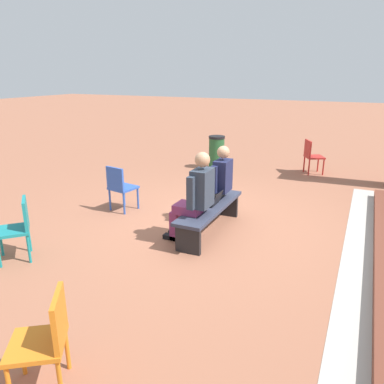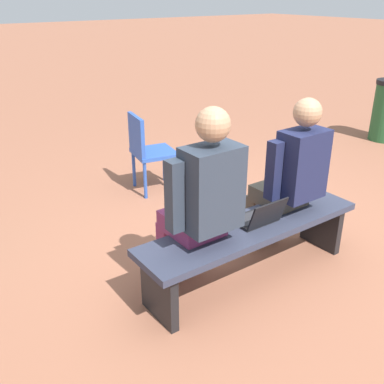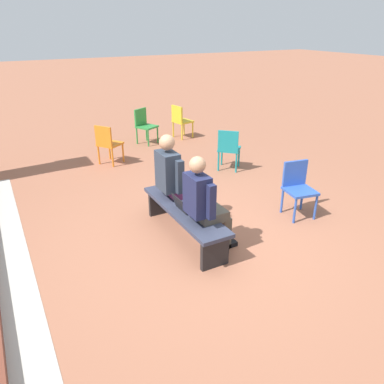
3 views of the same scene
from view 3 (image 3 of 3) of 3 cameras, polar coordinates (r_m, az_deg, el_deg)
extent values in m
plane|color=#9E6047|center=(5.18, 2.65, -7.58)|extent=(60.00, 60.00, 0.00)
cube|color=#B7B2A8|center=(4.86, -25.08, -12.52)|extent=(6.97, 0.40, 0.01)
cube|color=#33384C|center=(5.08, -1.20, -2.72)|extent=(1.80, 0.44, 0.05)
cube|color=black|center=(4.59, 3.50, -9.22)|extent=(0.06, 0.37, 0.40)
cube|color=black|center=(5.83, -4.82, -1.53)|extent=(0.06, 0.37, 0.40)
cube|color=#4C473D|center=(4.79, 2.91, -3.47)|extent=(0.31, 0.37, 0.13)
cube|color=#4C473D|center=(4.95, 5.19, -6.25)|extent=(0.10, 0.11, 0.45)
cube|color=black|center=(5.08, 5.64, -7.96)|extent=(0.10, 0.22, 0.06)
cube|color=#4C473D|center=(5.07, 4.15, -5.41)|extent=(0.10, 0.11, 0.45)
cube|color=black|center=(5.20, 4.61, -7.11)|extent=(0.10, 0.22, 0.06)
cube|color=#1E2347|center=(4.55, 0.81, -0.44)|extent=(0.35, 0.22, 0.52)
cube|color=#195133|center=(4.62, 2.06, -0.57)|extent=(0.05, 0.01, 0.31)
cube|color=#1E2347|center=(4.41, 2.95, -1.55)|extent=(0.08, 0.09, 0.44)
cube|color=#1E2347|center=(4.76, 0.18, 0.50)|extent=(0.08, 0.09, 0.44)
sphere|color=tan|center=(4.40, 0.84, 4.16)|extent=(0.20, 0.20, 0.20)
cube|color=#7F2D5B|center=(5.45, -1.56, 0.21)|extent=(0.34, 0.39, 0.14)
cube|color=#7F2D5B|center=(5.58, 0.69, -2.38)|extent=(0.11, 0.12, 0.45)
cube|color=black|center=(5.70, 1.21, -3.96)|extent=(0.11, 0.24, 0.07)
cube|color=#7F2D5B|center=(5.72, -0.17, -1.68)|extent=(0.11, 0.12, 0.45)
cube|color=black|center=(5.83, 0.34, -3.23)|extent=(0.11, 0.24, 0.07)
cube|color=#2D3847|center=(5.23, -3.72, 3.20)|extent=(0.37, 0.24, 0.55)
cube|color=#2D3847|center=(5.06, -1.86, 2.28)|extent=(0.09, 0.10, 0.47)
cube|color=#2D3847|center=(5.46, -4.12, 3.92)|extent=(0.09, 0.10, 0.47)
sphere|color=tan|center=(5.09, -3.84, 7.54)|extent=(0.22, 0.22, 0.22)
cube|color=black|center=(5.04, -0.54, -2.49)|extent=(0.32, 0.22, 0.02)
cube|color=#2D2D33|center=(5.04, -0.44, -2.34)|extent=(0.29, 0.15, 0.00)
cube|color=black|center=(4.94, -1.99, -1.75)|extent=(0.32, 0.07, 0.19)
cube|color=#33519E|center=(4.94, -1.91, -1.73)|extent=(0.28, 0.06, 0.17)
cube|color=teal|center=(7.62, 5.70, 6.55)|extent=(0.59, 0.59, 0.04)
cube|color=teal|center=(7.38, 5.52, 7.75)|extent=(0.30, 0.32, 0.40)
cylinder|color=teal|center=(7.83, 7.16, 5.29)|extent=(0.04, 0.04, 0.40)
cylinder|color=teal|center=(7.89, 4.56, 5.53)|extent=(0.04, 0.04, 0.40)
cylinder|color=teal|center=(7.50, 6.76, 4.42)|extent=(0.04, 0.04, 0.40)
cylinder|color=teal|center=(7.55, 4.05, 4.68)|extent=(0.04, 0.04, 0.40)
cube|color=#2D893D|center=(9.34, -6.89, 9.85)|extent=(0.57, 0.57, 0.04)
cube|color=#2D893D|center=(9.41, -7.86, 11.29)|extent=(0.22, 0.37, 0.40)
cylinder|color=#2D893D|center=(9.16, -6.69, 8.13)|extent=(0.04, 0.04, 0.40)
cylinder|color=#2D893D|center=(9.42, -5.27, 8.66)|extent=(0.04, 0.04, 0.40)
cylinder|color=#2D893D|center=(9.38, -8.39, 8.44)|extent=(0.04, 0.04, 0.40)
cylinder|color=#2D893D|center=(9.64, -6.96, 8.95)|extent=(0.04, 0.04, 0.40)
cube|color=orange|center=(8.09, -12.37, 7.16)|extent=(0.58, 0.58, 0.04)
cube|color=orange|center=(7.89, -13.36, 8.30)|extent=(0.35, 0.26, 0.40)
cylinder|color=orange|center=(8.18, -10.46, 5.90)|extent=(0.04, 0.04, 0.40)
cylinder|color=orange|center=(8.39, -12.44, 6.21)|extent=(0.04, 0.04, 0.40)
cylinder|color=orange|center=(7.91, -12.00, 5.13)|extent=(0.04, 0.04, 0.40)
cylinder|color=orange|center=(8.13, -14.01, 5.46)|extent=(0.04, 0.04, 0.40)
cube|color=gold|center=(9.81, -1.40, 10.71)|extent=(0.50, 0.50, 0.04)
cube|color=gold|center=(9.64, -2.30, 11.80)|extent=(0.40, 0.12, 0.40)
cylinder|color=gold|center=(9.84, 0.11, 9.44)|extent=(0.04, 0.04, 0.40)
cylinder|color=gold|center=(10.10, -1.24, 9.84)|extent=(0.04, 0.04, 0.40)
cylinder|color=gold|center=(9.62, -1.54, 9.08)|extent=(0.04, 0.04, 0.40)
cylinder|color=gold|center=(9.89, -2.87, 9.49)|extent=(0.04, 0.04, 0.40)
cube|color=#2D56B7|center=(5.88, 16.17, 0.14)|extent=(0.49, 0.49, 0.04)
cube|color=#2D56B7|center=(5.94, 15.41, 2.79)|extent=(0.11, 0.40, 0.40)
cylinder|color=#2D56B7|center=(5.74, 15.40, -2.79)|extent=(0.04, 0.04, 0.40)
cylinder|color=#2D56B7|center=(5.94, 18.31, -2.24)|extent=(0.04, 0.04, 0.40)
cylinder|color=#2D56B7|center=(6.01, 13.56, -1.32)|extent=(0.04, 0.04, 0.40)
cylinder|color=#2D56B7|center=(6.20, 16.40, -0.85)|extent=(0.04, 0.04, 0.40)
camera|label=1|loc=(9.12, -30.49, 19.37)|focal=35.00mm
camera|label=2|loc=(6.08, -29.38, 14.38)|focal=42.00mm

